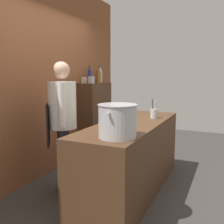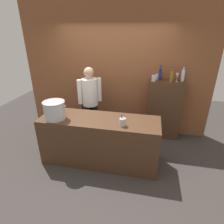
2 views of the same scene
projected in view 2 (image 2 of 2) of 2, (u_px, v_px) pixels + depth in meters
The scene contains 13 objects.
ground_plane at pixel (101, 159), 3.68m from camera, with size 8.00×8.00×0.00m, color #383330.
brick_back_panel at pixel (115, 70), 4.31m from camera, with size 4.40×0.10×3.00m, color brown.
prep_counter at pixel (100, 140), 3.49m from camera, with size 2.16×0.70×0.90m, color #472D1C.
bar_cabinet at pixel (163, 110), 4.24m from camera, with size 0.76×0.32×1.35m, color #472D1C.
chef at pixel (90, 99), 4.04m from camera, with size 0.46×0.42×1.66m.
stockpot_large at pixel (54, 110), 3.26m from camera, with size 0.44×0.38×0.32m.
utensil_crock at pixel (122, 122), 3.05m from camera, with size 0.10×0.10×0.27m.
wine_bottle_cobalt at pixel (160, 74), 3.96m from camera, with size 0.06×0.06×0.31m.
wine_bottle_clear at pixel (183, 75), 3.89m from camera, with size 0.07×0.07×0.31m.
wine_bottle_amber at pixel (172, 76), 3.86m from camera, with size 0.08×0.08×0.30m.
wine_glass_wide at pixel (177, 76), 3.86m from camera, with size 0.08×0.08×0.17m.
spice_tin_silver at pixel (154, 78), 3.91m from camera, with size 0.08×0.08×0.13m, color #B2B2B7.
spice_tin_cream at pixel (157, 77), 4.07m from camera, with size 0.08×0.08×0.11m, color beige.
Camera 2 is at (0.83, -2.86, 2.37)m, focal length 29.73 mm.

